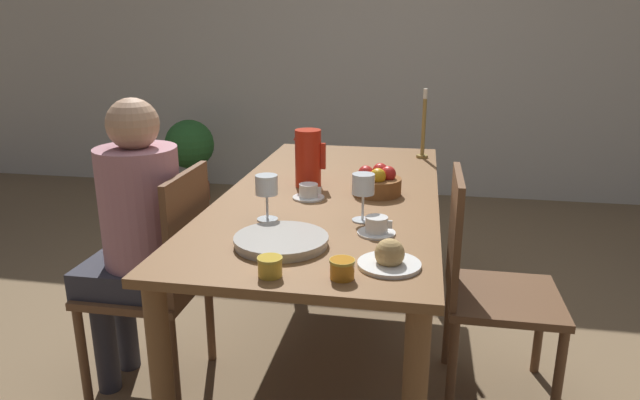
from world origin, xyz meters
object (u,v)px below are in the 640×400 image
at_px(teacup_near_person, 377,227).
at_px(jam_jar_red, 342,268).
at_px(red_pitcher, 308,158).
at_px(teacup_across, 309,192).
at_px(chair_person_side, 162,276).
at_px(wine_glass_water, 363,186).
at_px(person_seated, 135,224).
at_px(potted_plant, 190,152).
at_px(serving_tray, 281,241).
at_px(wine_glass_juice, 267,188).
at_px(bread_plate, 389,258).
at_px(jam_jar_amber, 270,266).
at_px(fruit_bowl, 377,183).
at_px(candlestick_tall, 423,131).
at_px(chair_opposite, 484,283).

relative_size(teacup_near_person, jam_jar_red, 1.81).
height_order(red_pitcher, teacup_across, red_pitcher).
bearing_deg(chair_person_side, wine_glass_water, -90.01).
bearing_deg(red_pitcher, chair_person_side, -140.75).
relative_size(person_seated, potted_plant, 1.73).
relative_size(teacup_near_person, serving_tray, 0.43).
bearing_deg(jam_jar_red, wine_glass_juice, 127.15).
height_order(red_pitcher, bread_plate, red_pitcher).
xyz_separation_m(red_pitcher, jam_jar_amber, (0.08, -0.92, -0.09)).
distance_m(jam_jar_amber, jam_jar_red, 0.20).
distance_m(red_pitcher, fruit_bowl, 0.32).
relative_size(wine_glass_juice, bread_plate, 0.89).
distance_m(chair_person_side, wine_glass_water, 0.88).
relative_size(person_seated, jam_jar_red, 16.57).
bearing_deg(serving_tray, wine_glass_water, 50.96).
bearing_deg(person_seated, serving_tray, -112.66).
bearing_deg(potted_plant, candlestick_tall, -36.46).
bearing_deg(wine_glass_juice, candlestick_tall, 64.32).
height_order(chair_opposite, red_pitcher, red_pitcher).
relative_size(teacup_near_person, jam_jar_amber, 1.81).
xyz_separation_m(chair_opposite, wine_glass_water, (-0.45, -0.16, 0.40)).
bearing_deg(teacup_near_person, candlestick_tall, 83.33).
relative_size(wine_glass_juice, teacup_near_person, 1.29).
distance_m(chair_opposite, bread_plate, 0.70).
bearing_deg(bread_plate, person_seated, 159.34).
distance_m(chair_opposite, red_pitcher, 0.87).
bearing_deg(fruit_bowl, wine_glass_juice, -132.21).
xyz_separation_m(wine_glass_juice, jam_jar_amber, (0.13, -0.45, -0.09)).
height_order(wine_glass_water, potted_plant, wine_glass_water).
distance_m(wine_glass_water, candlestick_tall, 1.07).
distance_m(chair_person_side, fruit_bowl, 0.93).
relative_size(person_seated, jam_jar_amber, 16.57).
bearing_deg(chair_person_side, candlestick_tall, -42.92).
xyz_separation_m(person_seated, jam_jar_amber, (0.67, -0.50, 0.09)).
bearing_deg(chair_opposite, potted_plant, -136.86).
distance_m(jam_jar_red, candlestick_tall, 1.55).
height_order(bread_plate, jam_jar_amber, bread_plate).
height_order(chair_person_side, teacup_across, chair_person_side).
relative_size(jam_jar_red, candlestick_tall, 0.20).
height_order(chair_person_side, person_seated, person_seated).
distance_m(red_pitcher, potted_plant, 2.51).
height_order(teacup_across, jam_jar_amber, teacup_across).
bearing_deg(chair_person_side, serving_tray, -116.61).
xyz_separation_m(person_seated, potted_plant, (-0.82, 2.45, -0.28)).
xyz_separation_m(chair_opposite, fruit_bowl, (-0.43, 0.18, 0.33)).
bearing_deg(teacup_across, candlestick_tall, 61.87).
bearing_deg(candlestick_tall, person_seated, -135.13).
height_order(person_seated, fruit_bowl, person_seated).
relative_size(red_pitcher, jam_jar_red, 3.46).
bearing_deg(teacup_near_person, serving_tray, -151.45).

